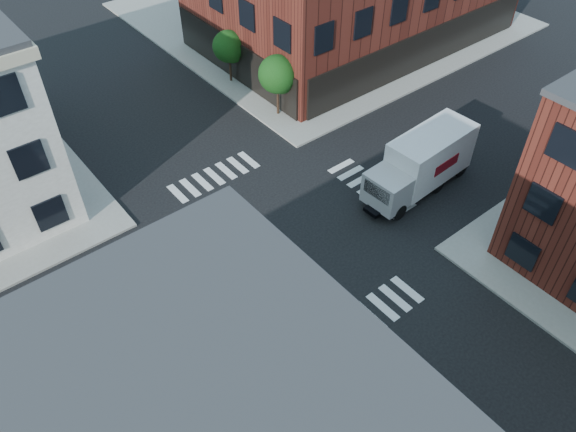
# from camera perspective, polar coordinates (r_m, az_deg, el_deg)

# --- Properties ---
(ground) EXTENTS (120.00, 120.00, 0.00)m
(ground) POSITION_cam_1_polar(r_m,az_deg,el_deg) (31.81, -0.56, -2.19)
(ground) COLOR black
(ground) RESTS_ON ground
(sidewalk_ne) EXTENTS (30.00, 30.00, 0.15)m
(sidewalk_ne) POSITION_cam_1_polar(r_m,az_deg,el_deg) (56.58, 3.14, 19.78)
(sidewalk_ne) COLOR gray
(sidewalk_ne) RESTS_ON ground
(tree_near) EXTENTS (2.69, 2.69, 4.49)m
(tree_near) POSITION_cam_1_polar(r_m,az_deg,el_deg) (39.89, -0.98, 14.05)
(tree_near) COLOR black
(tree_near) RESTS_ON ground
(tree_far) EXTENTS (2.43, 2.43, 4.07)m
(tree_far) POSITION_cam_1_polar(r_m,az_deg,el_deg) (44.37, -5.96, 16.62)
(tree_far) COLOR black
(tree_far) RESTS_ON ground
(signal_pole) EXTENTS (1.29, 1.24, 4.60)m
(signal_pole) POSITION_cam_1_polar(r_m,az_deg,el_deg) (23.70, -3.42, -13.72)
(signal_pole) COLOR black
(signal_pole) RESTS_ON ground
(box_truck) EXTENTS (8.13, 2.82, 3.63)m
(box_truck) POSITION_cam_1_polar(r_m,az_deg,el_deg) (34.81, 13.45, 5.30)
(box_truck) COLOR silver
(box_truck) RESTS_ON ground
(traffic_cone) EXTENTS (0.43, 0.43, 0.72)m
(traffic_cone) POSITION_cam_1_polar(r_m,az_deg,el_deg) (26.56, -2.66, -14.11)
(traffic_cone) COLOR red
(traffic_cone) RESTS_ON ground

